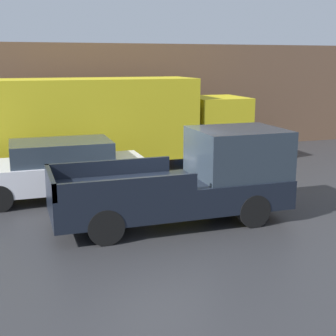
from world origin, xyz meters
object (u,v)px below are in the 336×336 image
at_px(pickup_truck, 193,179).
at_px(delivery_truck, 118,120).
at_px(newspaper_box, 183,138).
at_px(car, 58,169).

distance_m(pickup_truck, delivery_truck, 6.06).
xyz_separation_m(pickup_truck, newspaper_box, (2.86, 8.53, -0.47)).
bearing_deg(pickup_truck, car, 133.79).
bearing_deg(pickup_truck, delivery_truck, 94.39).
height_order(pickup_truck, newspaper_box, pickup_truck).
relative_size(car, delivery_truck, 0.55).
bearing_deg(car, delivery_truck, 52.03).
bearing_deg(delivery_truck, pickup_truck, -85.61).
relative_size(pickup_truck, delivery_truck, 0.62).
bearing_deg(pickup_truck, newspaper_box, 71.44).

